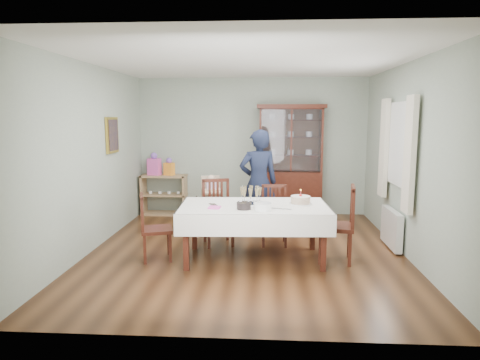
# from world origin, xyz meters

# --- Properties ---
(floor) EXTENTS (5.00, 5.00, 0.00)m
(floor) POSITION_xyz_m (0.00, 0.00, 0.00)
(floor) COLOR #593319
(floor) RESTS_ON ground
(room_shell) EXTENTS (5.00, 5.00, 5.00)m
(room_shell) POSITION_xyz_m (0.00, 0.53, 1.70)
(room_shell) COLOR #9EAA99
(room_shell) RESTS_ON floor
(dining_table) EXTENTS (2.05, 1.24, 0.76)m
(dining_table) POSITION_xyz_m (0.12, -0.35, 0.38)
(dining_table) COLOR #461B11
(dining_table) RESTS_ON floor
(china_cabinet) EXTENTS (1.30, 0.48, 2.18)m
(china_cabinet) POSITION_xyz_m (0.75, 2.26, 1.12)
(china_cabinet) COLOR #461B11
(china_cabinet) RESTS_ON floor
(sideboard) EXTENTS (0.90, 0.38, 0.80)m
(sideboard) POSITION_xyz_m (-1.75, 2.28, 0.40)
(sideboard) COLOR tan
(sideboard) RESTS_ON floor
(picture_frame) EXTENTS (0.04, 0.48, 0.58)m
(picture_frame) POSITION_xyz_m (-2.22, 0.80, 1.65)
(picture_frame) COLOR gold
(picture_frame) RESTS_ON room_shell
(window) EXTENTS (0.04, 1.02, 1.22)m
(window) POSITION_xyz_m (2.22, 0.30, 1.55)
(window) COLOR white
(window) RESTS_ON room_shell
(curtain_left) EXTENTS (0.07, 0.30, 1.55)m
(curtain_left) POSITION_xyz_m (2.16, -0.32, 1.45)
(curtain_left) COLOR silver
(curtain_left) RESTS_ON room_shell
(curtain_right) EXTENTS (0.07, 0.30, 1.55)m
(curtain_right) POSITION_xyz_m (2.16, 0.92, 1.45)
(curtain_right) COLOR silver
(curtain_right) RESTS_ON room_shell
(radiator) EXTENTS (0.10, 0.80, 0.55)m
(radiator) POSITION_xyz_m (2.16, 0.30, 0.30)
(radiator) COLOR white
(radiator) RESTS_ON floor
(chair_far_left) EXTENTS (0.56, 0.56, 0.99)m
(chair_far_left) POSITION_xyz_m (-0.45, 0.33, 0.29)
(chair_far_left) COLOR #461B11
(chair_far_left) RESTS_ON floor
(chair_far_right) EXTENTS (0.41, 0.41, 0.90)m
(chair_far_right) POSITION_xyz_m (0.41, 0.37, 0.27)
(chair_far_right) COLOR #461B11
(chair_far_right) RESTS_ON floor
(chair_end_left) EXTENTS (0.51, 0.51, 0.91)m
(chair_end_left) POSITION_xyz_m (-1.22, -0.44, 0.27)
(chair_end_left) COLOR #461B11
(chair_end_left) RESTS_ON floor
(chair_end_right) EXTENTS (0.53, 0.53, 1.03)m
(chair_end_right) POSITION_xyz_m (1.25, -0.35, 0.31)
(chair_end_right) COLOR #461B11
(chair_end_right) RESTS_ON floor
(woman) EXTENTS (0.71, 0.55, 1.74)m
(woman) POSITION_xyz_m (0.16, 0.92, 0.87)
(woman) COLOR black
(woman) RESTS_ON floor
(high_chair) EXTENTS (0.52, 0.52, 0.97)m
(high_chair) POSITION_xyz_m (-0.65, 1.13, 0.38)
(high_chair) COLOR black
(high_chair) RESTS_ON floor
(champagne_tray) EXTENTS (0.40, 0.40, 0.24)m
(champagne_tray) POSITION_xyz_m (0.08, -0.30, 0.84)
(champagne_tray) COLOR silver
(champagne_tray) RESTS_ON dining_table
(birthday_cake) EXTENTS (0.31, 0.31, 0.21)m
(birthday_cake) POSITION_xyz_m (0.76, -0.26, 0.82)
(birthday_cake) COLOR white
(birthday_cake) RESTS_ON dining_table
(plate_stack_dark) EXTENTS (0.22, 0.22, 0.09)m
(plate_stack_dark) POSITION_xyz_m (-0.00, -0.62, 0.80)
(plate_stack_dark) COLOR black
(plate_stack_dark) RESTS_ON dining_table
(plate_stack_white) EXTENTS (0.30, 0.30, 0.10)m
(plate_stack_white) POSITION_xyz_m (0.24, -0.67, 0.81)
(plate_stack_white) COLOR white
(plate_stack_white) RESTS_ON dining_table
(napkin_stack) EXTENTS (0.17, 0.17, 0.02)m
(napkin_stack) POSITION_xyz_m (-0.39, -0.58, 0.77)
(napkin_stack) COLOR #E956B5
(napkin_stack) RESTS_ON dining_table
(cutlery) EXTENTS (0.17, 0.19, 0.01)m
(cutlery) POSITION_xyz_m (-0.47, -0.38, 0.77)
(cutlery) COLOR silver
(cutlery) RESTS_ON dining_table
(cake_knife) EXTENTS (0.31, 0.10, 0.01)m
(cake_knife) POSITION_xyz_m (0.47, -0.59, 0.77)
(cake_knife) COLOR silver
(cake_knife) RESTS_ON dining_table
(gift_bag_pink) EXTENTS (0.27, 0.20, 0.45)m
(gift_bag_pink) POSITION_xyz_m (-1.93, 2.26, 1.00)
(gift_bag_pink) COLOR #E956B5
(gift_bag_pink) RESTS_ON sideboard
(gift_bag_orange) EXTENTS (0.22, 0.19, 0.35)m
(gift_bag_orange) POSITION_xyz_m (-1.63, 2.26, 0.95)
(gift_bag_orange) COLOR orange
(gift_bag_orange) RESTS_ON sideboard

